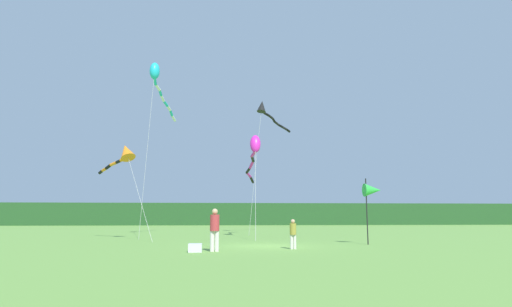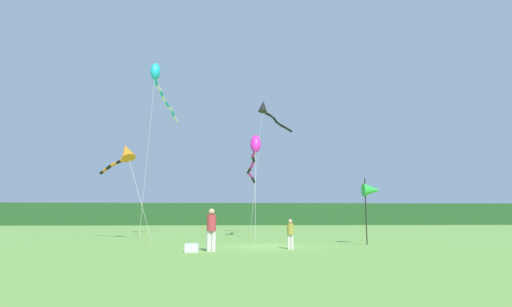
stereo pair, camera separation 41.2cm
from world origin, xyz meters
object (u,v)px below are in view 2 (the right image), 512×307
cooler_box (192,248)px  person_child (290,232)px  kite_black (267,111)px  kite_orange (125,154)px  person_adult (211,227)px  kite_magenta (254,152)px  kite_cyan (159,81)px  banner_flag_pole (371,191)px

cooler_box → person_child: bearing=15.8°
kite_black → kite_orange: bearing=-143.5°
person_adult → kite_magenta: bearing=77.4°
kite_black → kite_cyan: size_ratio=0.89×
person_child → kite_cyan: size_ratio=0.11×
person_child → kite_cyan: (-7.95, 10.99, 10.48)m
person_child → banner_flag_pole: size_ratio=0.39×
cooler_box → kite_magenta: kite_magenta is taller
person_child → kite_orange: (-9.38, 7.87, 4.61)m
banner_flag_pole → kite_magenta: bearing=126.8°
kite_black → kite_cyan: bearing=-153.9°
banner_flag_pole → kite_cyan: bearing=146.7°
person_child → kite_black: 17.78m
kite_cyan → kite_orange: bearing=-114.6°
cooler_box → kite_cyan: size_ratio=0.04×
kite_black → banner_flag_pole: bearing=-70.7°
kite_black → kite_orange: size_ratio=1.79×
kite_magenta → person_adult: bearing=-102.6°
person_adult → cooler_box: 1.15m
cooler_box → kite_magenta: size_ratio=0.06×
kite_magenta → kite_orange: 8.76m
cooler_box → kite_orange: bearing=119.4°
kite_orange → kite_cyan: kite_cyan is taller
person_child → banner_flag_pole: banner_flag_pole is taller
person_child → kite_black: (0.36, 15.07, 9.43)m
kite_orange → kite_magenta: bearing=15.9°
cooler_box → kite_magenta: bearing=74.0°
person_adult → cooler_box: (-0.78, -0.23, -0.82)m
person_adult → kite_orange: (-5.89, 8.85, 4.36)m
person_adult → kite_black: bearing=76.5°
kite_magenta → kite_cyan: bearing=174.1°
kite_magenta → banner_flag_pole: bearing=-53.2°
banner_flag_pole → kite_black: kite_black is taller
person_adult → banner_flag_pole: bearing=23.9°
cooler_box → kite_black: 19.66m
kite_black → kite_magenta: bearing=-105.6°
person_adult → cooler_box: size_ratio=3.23×
person_adult → kite_black: (3.85, 16.06, 9.17)m
person_adult → kite_black: 18.89m
banner_flag_pole → kite_magenta: 10.01m
kite_magenta → kite_orange: (-8.41, -2.40, -0.56)m
cooler_box → banner_flag_pole: size_ratio=0.16×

